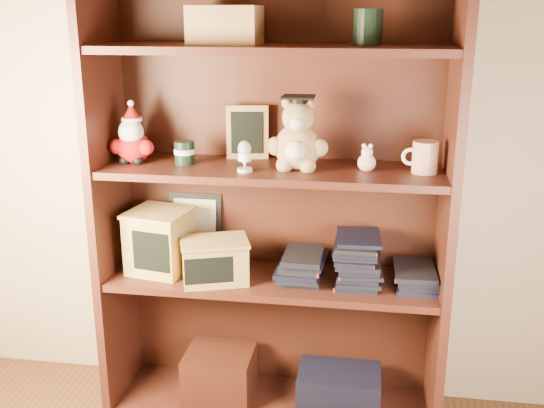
{
  "coord_description": "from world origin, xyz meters",
  "views": [
    {
      "loc": [
        0.11,
        -0.75,
        1.46
      ],
      "look_at": [
        -0.21,
        1.3,
        0.82
      ],
      "focal_mm": 42.0,
      "sensor_mm": 36.0,
      "label": 1
    }
  ],
  "objects_px": {
    "teacher_mug": "(424,157)",
    "treats_box": "(160,240)",
    "grad_teddy_bear": "(298,141)",
    "bookcase": "(273,211)"
  },
  "relations": [
    {
      "from": "grad_teddy_bear",
      "to": "treats_box",
      "type": "distance_m",
      "value": 0.62
    },
    {
      "from": "teacher_mug",
      "to": "treats_box",
      "type": "distance_m",
      "value": 0.97
    },
    {
      "from": "bookcase",
      "to": "grad_teddy_bear",
      "type": "bearing_deg",
      "value": -33.16
    },
    {
      "from": "bookcase",
      "to": "teacher_mug",
      "type": "relative_size",
      "value": 13.65
    },
    {
      "from": "grad_teddy_bear",
      "to": "treats_box",
      "type": "bearing_deg",
      "value": 179.24
    },
    {
      "from": "bookcase",
      "to": "treats_box",
      "type": "xyz_separation_m",
      "value": [
        -0.4,
        -0.05,
        -0.11
      ]
    },
    {
      "from": "teacher_mug",
      "to": "treats_box",
      "type": "bearing_deg",
      "value": -179.94
    },
    {
      "from": "grad_teddy_bear",
      "to": "treats_box",
      "type": "relative_size",
      "value": 1.03
    },
    {
      "from": "grad_teddy_bear",
      "to": "bookcase",
      "type": "bearing_deg",
      "value": 146.84
    },
    {
      "from": "grad_teddy_bear",
      "to": "treats_box",
      "type": "xyz_separation_m",
      "value": [
        -0.49,
        0.01,
        -0.38
      ]
    }
  ]
}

